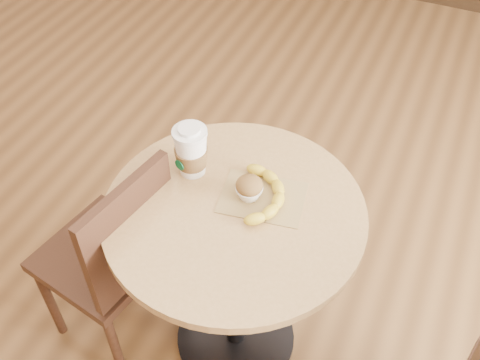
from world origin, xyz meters
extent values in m
plane|color=brown|center=(0.00, 0.00, 0.00)|extent=(7.00, 7.00, 0.00)
cylinder|color=black|center=(-0.07, 0.01, 0.01)|extent=(0.44, 0.44, 0.02)
cylinder|color=black|center=(-0.07, 0.01, 0.38)|extent=(0.07, 0.07, 0.72)
cylinder|color=#A57F4B|center=(-0.07, 0.01, 0.73)|extent=(0.76, 0.76, 0.03)
cube|color=#381F13|center=(-0.50, -0.11, 0.42)|extent=(0.44, 0.44, 0.04)
cylinder|color=#381F13|center=(-0.63, 0.08, 0.21)|extent=(0.03, 0.03, 0.42)
cylinder|color=#381F13|center=(-0.69, -0.23, 0.21)|extent=(0.03, 0.03, 0.42)
cylinder|color=#381F13|center=(-0.32, 0.02, 0.21)|extent=(0.03, 0.03, 0.42)
cylinder|color=#381F13|center=(-0.37, -0.29, 0.21)|extent=(0.03, 0.03, 0.42)
cube|color=#381F13|center=(-0.34, -0.14, 0.66)|extent=(0.09, 0.36, 0.40)
cube|color=olive|center=(-0.01, 0.08, 0.75)|extent=(0.27, 0.22, 0.00)
cylinder|color=white|center=(-0.25, 0.09, 0.90)|extent=(0.10, 0.10, 0.01)
cylinder|color=white|center=(-0.25, 0.09, 0.92)|extent=(0.07, 0.07, 0.01)
cylinder|color=#074C28|center=(-0.26, 0.05, 0.81)|extent=(0.03, 0.01, 0.03)
ellipsoid|color=brown|center=(-0.05, 0.07, 0.80)|extent=(0.08, 0.08, 0.05)
ellipsoid|color=#F4E1C3|center=(-0.05, 0.07, 0.82)|extent=(0.03, 0.03, 0.02)
camera|label=1|loc=(0.37, -0.94, 1.95)|focal=42.00mm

